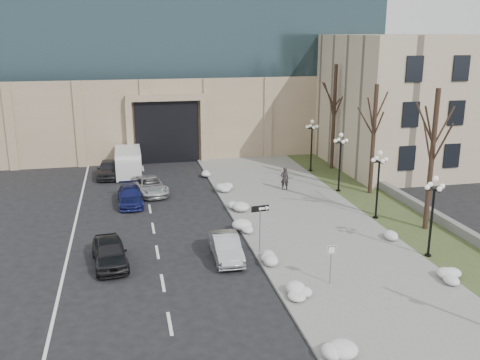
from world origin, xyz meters
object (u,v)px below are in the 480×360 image
Objects in this scene: car_a at (110,252)px; car_e at (108,169)px; keep_sign at (331,256)px; lamppost_c at (340,154)px; pedestrian at (285,179)px; box_truck at (128,163)px; lamppost_d at (312,139)px; car_b at (226,247)px; one_way_sign at (263,214)px; lamppost_a at (433,206)px; car_c at (130,196)px; car_d at (150,186)px; lamppost_b at (379,175)px.

car_e is (-0.41, 18.77, 0.01)m from car_a.
keep_sign is 0.45× the size of lamppost_c.
keep_sign is at bearing 91.07° from pedestrian.
lamppost_d reaches higher than box_truck.
car_b is 1.43× the size of one_way_sign.
car_a is 0.98× the size of car_e.
car_a is 1.05× the size of car_b.
car_e is 15.58m from pedestrian.
keep_sign reaches higher than car_e.
lamppost_d is (0.00, 19.50, 0.00)m from lamppost_a.
car_c is 2.04× the size of keep_sign.
car_b is 1.93× the size of keep_sign.
car_d is 21.61m from lamppost_a.
lamppost_b is (4.07, -7.73, 2.06)m from pedestrian.
car_c is at bearing -133.47° from car_d.
car_e is at bearing 85.01° from car_a.
box_truck is at bearing 33.18° from car_e.
car_d is (1.54, 2.40, 0.03)m from car_c.
car_d is at bearing 105.64° from car_b.
lamppost_a is (17.42, -2.78, 2.33)m from car_a.
lamppost_a is at bearing -90.00° from lamppost_b.
lamppost_c is (17.42, 10.22, 2.33)m from car_a.
lamppost_b is at bearing 49.07° from keep_sign.
box_truck is 2.19× the size of one_way_sign.
car_a is 13.29m from car_d.
car_b is 2.78m from one_way_sign.
car_d is at bearing 169.26° from lamppost_c.
car_e is 0.93× the size of lamppost_d.
lamppost_b reaches higher than car_b.
pedestrian is (10.51, -1.53, 0.35)m from car_d.
car_d is at bearing 106.10° from one_way_sign.
car_e is 2.05× the size of keep_sign.
lamppost_b reaches higher than car_a.
box_truck is 1.34× the size of lamppost_c.
pedestrian reaches higher than car_a.
lamppost_d is (0.00, 13.00, 0.00)m from lamppost_b.
lamppost_b reaches higher than car_e.
pedestrian is at bearing 105.96° from lamppost_a.
pedestrian is 4.72m from lamppost_c.
car_b is 15.63m from lamppost_c.
lamppost_b reaches higher than box_truck.
one_way_sign is (5.65, -13.26, 1.74)m from car_d.
car_c is 0.92× the size of lamppost_d.
car_d is 19.54m from keep_sign.
lamppost_b is at bearing 17.14° from one_way_sign.
car_d is 17.44m from lamppost_b.
lamppost_d is (6.67, 21.58, 1.49)m from keep_sign.
lamppost_c is at bearing 90.00° from lamppost_b.
car_c is at bearing 76.77° from car_a.
car_b is 20.65m from lamppost_d.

